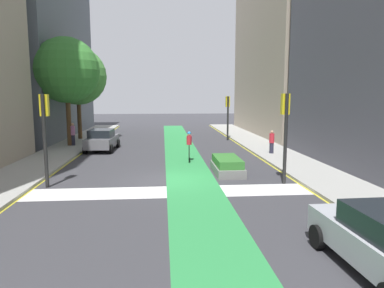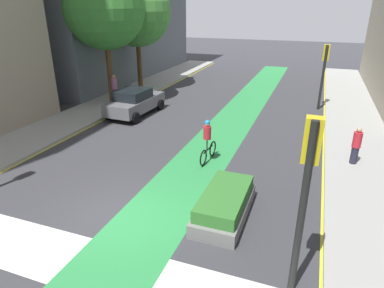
# 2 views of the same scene
# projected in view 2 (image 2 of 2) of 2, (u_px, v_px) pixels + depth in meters

# --- Properties ---
(ground_plane) EXTENTS (120.00, 120.00, 0.00)m
(ground_plane) POSITION_uv_depth(u_px,v_px,m) (118.00, 218.00, 10.40)
(ground_plane) COLOR #38383D
(bike_lane_paint) EXTENTS (2.40, 60.00, 0.01)m
(bike_lane_paint) POSITION_uv_depth(u_px,v_px,m) (148.00, 225.00, 10.05)
(bike_lane_paint) COLOR #2D8C47
(bike_lane_paint) RESTS_ON ground_plane
(crosswalk_band) EXTENTS (12.00, 1.80, 0.01)m
(crosswalk_band) POSITION_uv_depth(u_px,v_px,m) (76.00, 261.00, 8.66)
(crosswalk_band) COLOR silver
(crosswalk_band) RESTS_ON ground_plane
(curb_stripe_right) EXTENTS (0.16, 60.00, 0.01)m
(curb_stripe_right) POSITION_uv_depth(u_px,v_px,m) (323.00, 267.00, 8.47)
(curb_stripe_right) COLOR yellow
(curb_stripe_right) RESTS_ON ground_plane
(traffic_signal_near_right) EXTENTS (0.35, 0.52, 4.14)m
(traffic_signal_near_right) POSITION_uv_depth(u_px,v_px,m) (307.00, 176.00, 6.79)
(traffic_signal_near_right) COLOR black
(traffic_signal_near_right) RESTS_ON ground_plane
(traffic_signal_far_right) EXTENTS (0.35, 0.52, 3.95)m
(traffic_signal_far_right) POSITION_uv_depth(u_px,v_px,m) (325.00, 65.00, 20.37)
(traffic_signal_far_right) COLOR black
(traffic_signal_far_right) RESTS_ON ground_plane
(car_grey_left_far) EXTENTS (2.18, 4.28, 1.57)m
(car_grey_left_far) POSITION_uv_depth(u_px,v_px,m) (135.00, 102.00, 19.95)
(car_grey_left_far) COLOR slate
(car_grey_left_far) RESTS_ON ground_plane
(cyclist_in_lane) EXTENTS (0.32, 1.73, 1.86)m
(cyclist_in_lane) POSITION_uv_depth(u_px,v_px,m) (208.00, 140.00, 13.84)
(cyclist_in_lane) COLOR black
(cyclist_in_lane) RESTS_ON ground_plane
(pedestrian_sidewalk_right_a) EXTENTS (0.34, 0.34, 1.55)m
(pedestrian_sidewalk_right_a) POSITION_uv_depth(u_px,v_px,m) (356.00, 145.00, 13.39)
(pedestrian_sidewalk_right_a) COLOR #262638
(pedestrian_sidewalk_right_a) RESTS_ON sidewalk_right
(pedestrian_sidewalk_left_a) EXTENTS (0.34, 0.34, 1.76)m
(pedestrian_sidewalk_left_a) POSITION_uv_depth(u_px,v_px,m) (115.00, 88.00, 22.27)
(pedestrian_sidewalk_left_a) COLOR #262638
(pedestrian_sidewalk_left_a) RESTS_ON sidewalk_left
(street_tree_near) EXTENTS (4.99, 4.99, 8.29)m
(street_tree_near) POSITION_uv_depth(u_px,v_px,m) (104.00, 9.00, 20.50)
(street_tree_near) COLOR brown
(street_tree_near) RESTS_ON sidewalk_left
(street_tree_far) EXTENTS (5.08, 5.08, 8.11)m
(street_tree_far) POSITION_uv_depth(u_px,v_px,m) (136.00, 11.00, 24.42)
(street_tree_far) COLOR brown
(street_tree_far) RESTS_ON sidewalk_left
(median_planter) EXTENTS (1.38, 3.00, 0.85)m
(median_planter) POSITION_uv_depth(u_px,v_px,m) (225.00, 204.00, 10.39)
(median_planter) COLOR slate
(median_planter) RESTS_ON ground_plane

